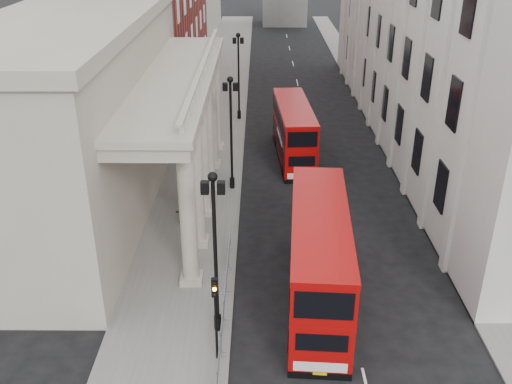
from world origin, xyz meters
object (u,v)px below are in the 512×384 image
at_px(bus_near, 319,257).
at_px(pedestrian_b, 181,211).
at_px(bus_far, 294,131).
at_px(pedestrian_a, 187,197).
at_px(pedestrian_c, 207,169).
at_px(lamp_post_north, 239,70).
at_px(lamp_post_mid, 231,126).
at_px(traffic_light, 215,304).
at_px(lamp_post_south, 215,244).

height_order(bus_near, pedestrian_b, bus_near).
height_order(bus_far, pedestrian_b, bus_far).
relative_size(pedestrian_a, pedestrian_c, 1.02).
xyz_separation_m(lamp_post_north, bus_near, (5.01, -29.43, -2.28)).
bearing_deg(lamp_post_mid, lamp_post_north, 90.00).
distance_m(lamp_post_mid, traffic_light, 18.11).
bearing_deg(pedestrian_a, lamp_post_north, 69.37).
distance_m(traffic_light, bus_far, 24.64).
height_order(lamp_post_north, pedestrian_c, lamp_post_north).
relative_size(lamp_post_south, lamp_post_north, 1.00).
distance_m(lamp_post_mid, bus_far, 8.21).
bearing_deg(traffic_light, pedestrian_a, 101.61).
xyz_separation_m(bus_near, bus_far, (-0.21, 19.58, -0.27)).
height_order(traffic_light, bus_far, bus_far).
distance_m(lamp_post_south, traffic_light, 2.71).
bearing_deg(pedestrian_c, pedestrian_a, -113.51).
relative_size(traffic_light, bus_far, 0.41).
bearing_deg(bus_far, pedestrian_a, -133.14).
relative_size(lamp_post_mid, bus_far, 0.78).
distance_m(bus_near, pedestrian_b, 11.58).
bearing_deg(lamp_post_north, lamp_post_south, -90.00).
xyz_separation_m(traffic_light, pedestrian_a, (-3.03, 14.77, -2.15)).
relative_size(bus_far, pedestrian_b, 6.59).
height_order(pedestrian_b, pedestrian_c, pedestrian_c).
relative_size(lamp_post_north, pedestrian_a, 4.97).
distance_m(lamp_post_mid, bus_near, 14.51).
xyz_separation_m(lamp_post_south, lamp_post_mid, (0.00, 16.00, 0.00)).
height_order(lamp_post_mid, pedestrian_b, lamp_post_mid).
bearing_deg(pedestrian_b, traffic_light, 70.26).
relative_size(lamp_post_south, pedestrian_a, 4.97).
xyz_separation_m(lamp_post_south, traffic_light, (0.10, -2.02, -1.80)).
bearing_deg(lamp_post_north, traffic_light, -89.83).
height_order(bus_near, pedestrian_a, bus_near).
height_order(traffic_light, pedestrian_b, traffic_light).
bearing_deg(lamp_post_south, bus_near, 27.19).
distance_m(lamp_post_north, bus_near, 29.94).
relative_size(lamp_post_south, pedestrian_c, 5.05).
bearing_deg(pedestrian_c, bus_far, 22.37).
bearing_deg(bus_near, lamp_post_north, 103.48).
bearing_deg(pedestrian_b, pedestrian_c, -132.80).
height_order(lamp_post_mid, bus_far, lamp_post_mid).
distance_m(bus_far, pedestrian_a, 12.25).
xyz_separation_m(bus_far, pedestrian_c, (-6.77, -4.64, -1.42)).
height_order(lamp_post_north, pedestrian_b, lamp_post_north).
distance_m(traffic_light, pedestrian_a, 15.23).
bearing_deg(traffic_light, bus_near, 43.09).
bearing_deg(traffic_light, lamp_post_south, 92.84).
distance_m(lamp_post_mid, pedestrian_b, 7.30).
xyz_separation_m(bus_near, pedestrian_b, (-8.07, 8.14, -1.71)).
relative_size(pedestrian_b, pedestrian_c, 0.98).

